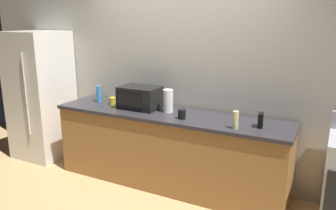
{
  "coord_description": "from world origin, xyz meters",
  "views": [
    {
      "loc": [
        1.72,
        -2.93,
        1.97
      ],
      "look_at": [
        0.0,
        0.4,
        1.0
      ],
      "focal_mm": 35.88,
      "sensor_mm": 36.0,
      "label": 1
    }
  ],
  "objects_px": {
    "mug_black": "(182,114)",
    "mug_yellow": "(113,101)",
    "refrigerator": "(41,95)",
    "cordless_phone": "(261,120)",
    "paper_towel_roll": "(168,101)",
    "bottle_spray_cleaner": "(99,94)",
    "bottle_hand_soap": "(236,120)",
    "microwave": "(140,97)"
  },
  "relations": [
    {
      "from": "microwave",
      "to": "mug_yellow",
      "type": "height_order",
      "value": "microwave"
    },
    {
      "from": "refrigerator",
      "to": "mug_black",
      "type": "xyz_separation_m",
      "value": [
        2.28,
        -0.12,
        0.05
      ]
    },
    {
      "from": "refrigerator",
      "to": "microwave",
      "type": "xyz_separation_m",
      "value": [
        1.64,
        0.05,
        0.13
      ]
    },
    {
      "from": "bottle_hand_soap",
      "to": "bottle_spray_cleaner",
      "type": "distance_m",
      "value": 1.93
    },
    {
      "from": "refrigerator",
      "to": "cordless_phone",
      "type": "distance_m",
      "value": 3.12
    },
    {
      "from": "refrigerator",
      "to": "mug_yellow",
      "type": "distance_m",
      "value": 1.24
    },
    {
      "from": "refrigerator",
      "to": "bottle_hand_soap",
      "type": "bearing_deg",
      "value": -3.7
    },
    {
      "from": "cordless_phone",
      "to": "mug_black",
      "type": "height_order",
      "value": "cordless_phone"
    },
    {
      "from": "paper_towel_roll",
      "to": "bottle_spray_cleaner",
      "type": "xyz_separation_m",
      "value": [
        -1.04,
        0.02,
        -0.03
      ]
    },
    {
      "from": "refrigerator",
      "to": "bottle_hand_soap",
      "type": "height_order",
      "value": "refrigerator"
    },
    {
      "from": "mug_yellow",
      "to": "refrigerator",
      "type": "bearing_deg",
      "value": -178.31
    },
    {
      "from": "bottle_spray_cleaner",
      "to": "mug_black",
      "type": "bearing_deg",
      "value": -8.45
    },
    {
      "from": "microwave",
      "to": "mug_yellow",
      "type": "distance_m",
      "value": 0.41
    },
    {
      "from": "microwave",
      "to": "bottle_spray_cleaner",
      "type": "distance_m",
      "value": 0.65
    },
    {
      "from": "bottle_spray_cleaner",
      "to": "refrigerator",
      "type": "bearing_deg",
      "value": -175.74
    },
    {
      "from": "bottle_hand_soap",
      "to": "bottle_spray_cleaner",
      "type": "height_order",
      "value": "bottle_spray_cleaner"
    },
    {
      "from": "refrigerator",
      "to": "mug_yellow",
      "type": "xyz_separation_m",
      "value": [
        1.24,
        0.04,
        0.05
      ]
    },
    {
      "from": "mug_black",
      "to": "refrigerator",
      "type": "bearing_deg",
      "value": 177.01
    },
    {
      "from": "paper_towel_roll",
      "to": "mug_yellow",
      "type": "bearing_deg",
      "value": -179.01
    },
    {
      "from": "bottle_spray_cleaner",
      "to": "mug_black",
      "type": "height_order",
      "value": "bottle_spray_cleaner"
    },
    {
      "from": "refrigerator",
      "to": "bottle_hand_soap",
      "type": "xyz_separation_m",
      "value": [
        2.9,
        -0.19,
        0.09
      ]
    },
    {
      "from": "cordless_phone",
      "to": "bottle_spray_cleaner",
      "type": "xyz_separation_m",
      "value": [
        -2.13,
        0.1,
        0.03
      ]
    },
    {
      "from": "cordless_phone",
      "to": "microwave",
      "type": "bearing_deg",
      "value": 168.8
    },
    {
      "from": "mug_black",
      "to": "mug_yellow",
      "type": "height_order",
      "value": "mug_black"
    },
    {
      "from": "cordless_phone",
      "to": "mug_yellow",
      "type": "xyz_separation_m",
      "value": [
        -1.88,
        0.06,
        -0.03
      ]
    },
    {
      "from": "microwave",
      "to": "bottle_hand_soap",
      "type": "relative_size",
      "value": 2.63
    },
    {
      "from": "refrigerator",
      "to": "paper_towel_roll",
      "type": "height_order",
      "value": "refrigerator"
    },
    {
      "from": "paper_towel_roll",
      "to": "mug_black",
      "type": "relative_size",
      "value": 2.58
    },
    {
      "from": "bottle_spray_cleaner",
      "to": "paper_towel_roll",
      "type": "bearing_deg",
      "value": -1.28
    },
    {
      "from": "cordless_phone",
      "to": "bottle_spray_cleaner",
      "type": "height_order",
      "value": "bottle_spray_cleaner"
    },
    {
      "from": "refrigerator",
      "to": "paper_towel_roll",
      "type": "relative_size",
      "value": 6.67
    },
    {
      "from": "paper_towel_roll",
      "to": "mug_yellow",
      "type": "xyz_separation_m",
      "value": [
        -0.79,
        -0.01,
        -0.09
      ]
    },
    {
      "from": "cordless_phone",
      "to": "mug_black",
      "type": "relative_size",
      "value": 1.44
    },
    {
      "from": "refrigerator",
      "to": "microwave",
      "type": "height_order",
      "value": "refrigerator"
    },
    {
      "from": "paper_towel_roll",
      "to": "bottle_hand_soap",
      "type": "relative_size",
      "value": 1.48
    },
    {
      "from": "cordless_phone",
      "to": "mug_yellow",
      "type": "distance_m",
      "value": 1.88
    },
    {
      "from": "bottle_hand_soap",
      "to": "mug_yellow",
      "type": "xyz_separation_m",
      "value": [
        -1.67,
        0.22,
        -0.04
      ]
    },
    {
      "from": "mug_black",
      "to": "bottle_hand_soap",
      "type": "bearing_deg",
      "value": -6.29
    },
    {
      "from": "microwave",
      "to": "mug_black",
      "type": "bearing_deg",
      "value": -14.57
    },
    {
      "from": "bottle_hand_soap",
      "to": "mug_yellow",
      "type": "height_order",
      "value": "bottle_hand_soap"
    },
    {
      "from": "paper_towel_roll",
      "to": "mug_black",
      "type": "xyz_separation_m",
      "value": [
        0.26,
        -0.17,
        -0.08
      ]
    },
    {
      "from": "refrigerator",
      "to": "mug_yellow",
      "type": "height_order",
      "value": "refrigerator"
    }
  ]
}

